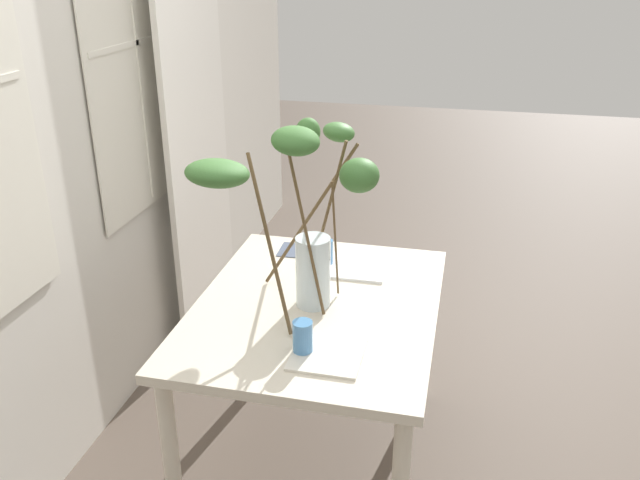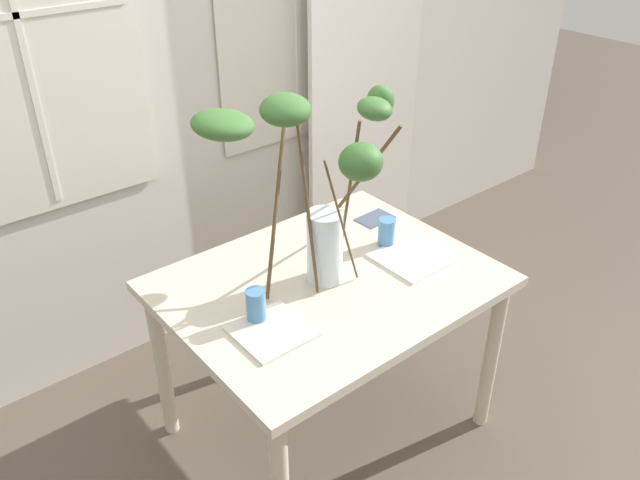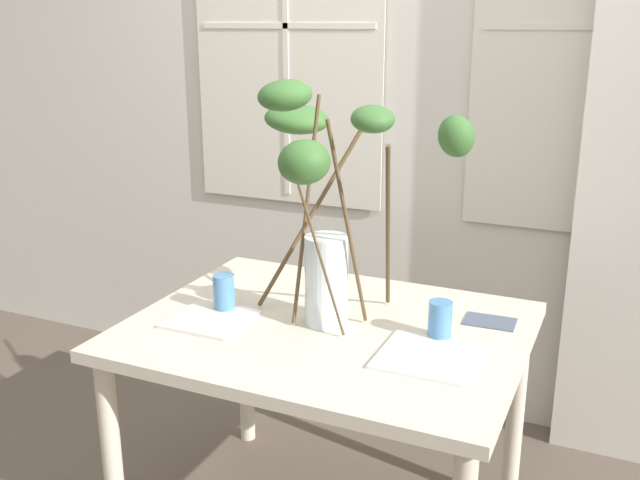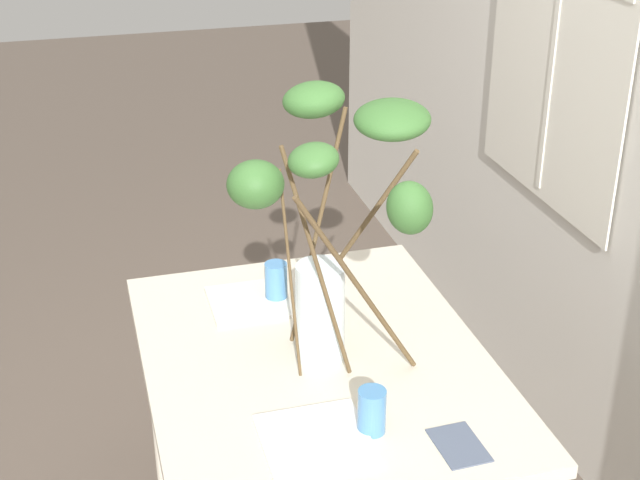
% 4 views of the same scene
% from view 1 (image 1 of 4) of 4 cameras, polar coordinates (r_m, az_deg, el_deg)
% --- Properties ---
extents(ground, '(14.00, 14.00, 0.00)m').
position_cam_1_polar(ground, '(2.99, -0.25, -18.24)').
color(ground, brown).
extents(back_wall_with_windows, '(5.79, 0.14, 2.95)m').
position_cam_1_polar(back_wall_with_windows, '(2.72, -22.77, 10.82)').
color(back_wall_with_windows, beige).
rests_on(back_wall_with_windows, ground).
extents(curtain_sheer_side, '(0.73, 0.03, 2.28)m').
position_cam_1_polar(curtain_sheer_side, '(3.54, -10.63, 9.31)').
color(curtain_sheer_side, silver).
rests_on(curtain_sheer_side, ground).
extents(dining_table, '(1.17, 0.92, 0.76)m').
position_cam_1_polar(dining_table, '(2.59, -0.28, -7.28)').
color(dining_table, beige).
rests_on(dining_table, ground).
extents(vase_with_branches, '(0.80, 0.66, 0.74)m').
position_cam_1_polar(vase_with_branches, '(2.34, -1.95, 3.19)').
color(vase_with_branches, silver).
rests_on(vase_with_branches, dining_table).
extents(drinking_glass_blue_left, '(0.07, 0.07, 0.12)m').
position_cam_1_polar(drinking_glass_blue_left, '(2.23, -1.51, -8.45)').
color(drinking_glass_blue_left, '#4C84BC').
rests_on(drinking_glass_blue_left, dining_table).
extents(drinking_glass_blue_right, '(0.07, 0.07, 0.12)m').
position_cam_1_polar(drinking_glass_blue_right, '(2.82, 0.44, -1.10)').
color(drinking_glass_blue_right, '#4C84BC').
rests_on(drinking_glass_blue_right, dining_table).
extents(plate_square_left, '(0.24, 0.24, 0.01)m').
position_cam_1_polar(plate_square_left, '(2.24, 0.63, -9.89)').
color(plate_square_left, silver).
rests_on(plate_square_left, dining_table).
extents(plate_square_right, '(0.26, 0.26, 0.01)m').
position_cam_1_polar(plate_square_right, '(2.82, 3.23, -2.32)').
color(plate_square_right, white).
rests_on(plate_square_right, dining_table).
extents(napkin_folded, '(0.16, 0.11, 0.00)m').
position_cam_1_polar(napkin_folded, '(2.99, -2.49, -0.86)').
color(napkin_folded, '#4C566B').
rests_on(napkin_folded, dining_table).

